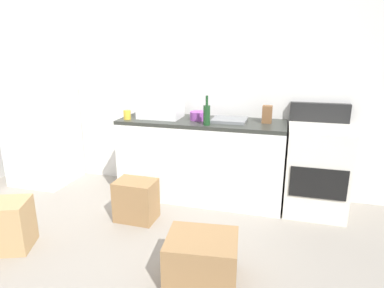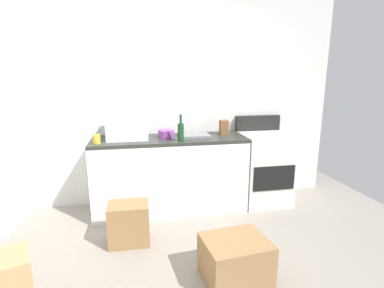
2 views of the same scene
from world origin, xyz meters
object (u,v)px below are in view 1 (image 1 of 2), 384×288
mixing_bowl (199,116)px  cardboard_box_small (202,259)px  refrigerator (40,117)px  stove_oven (316,168)px  cardboard_box_large (136,200)px  knife_block (267,114)px  coffee_mug (127,115)px  wine_bottle (207,114)px  cardboard_box_medium (5,225)px  microwave (161,106)px

mixing_bowl → cardboard_box_small: (0.40, -1.41, -0.77)m
mixing_bowl → refrigerator: bearing=-178.2°
stove_oven → cardboard_box_small: stove_oven is taller
refrigerator → cardboard_box_large: 1.81m
mixing_bowl → cardboard_box_large: size_ratio=0.46×
knife_block → cardboard_box_large: bearing=-147.4°
refrigerator → mixing_bowl: size_ratio=8.83×
coffee_mug → cardboard_box_small: (1.16, -1.23, -0.78)m
refrigerator → knife_block: bearing=2.3°
wine_bottle → cardboard_box_small: wine_bottle is taller
cardboard_box_large → refrigerator: bearing=157.7°
stove_oven → cardboard_box_large: 1.86m
mixing_bowl → cardboard_box_small: bearing=-74.4°
knife_block → mixing_bowl: size_ratio=0.95×
stove_oven → cardboard_box_small: size_ratio=2.16×
refrigerator → stove_oven: bearing=1.0°
refrigerator → stove_oven: size_ratio=1.53×
cardboard_box_small → mixing_bowl: bearing=105.6°
coffee_mug → knife_block: (1.49, 0.23, 0.04)m
cardboard_box_large → cardboard_box_medium: cardboard_box_medium is taller
cardboard_box_large → cardboard_box_medium: (-0.85, -0.76, 0.01)m
refrigerator → wine_bottle: refrigerator is taller
stove_oven → wine_bottle: 1.26m
stove_oven → cardboard_box_medium: size_ratio=2.57×
stove_oven → cardboard_box_medium: stove_oven is taller
mixing_bowl → stove_oven: bearing=-0.3°
cardboard_box_small → coffee_mug: bearing=133.3°
wine_bottle → knife_block: (0.58, 0.27, -0.02)m
mixing_bowl → cardboard_box_large: (-0.45, -0.70, -0.74)m
refrigerator → cardboard_box_small: 2.84m
wine_bottle → mixing_bowl: size_ratio=1.58×
wine_bottle → cardboard_box_medium: (-1.45, -1.24, -0.80)m
stove_oven → microwave: 1.79m
knife_block → cardboard_box_medium: knife_block is taller
cardboard_box_small → wine_bottle: bearing=102.0°
cardboard_box_large → cardboard_box_small: size_ratio=0.80×
microwave → cardboard_box_large: microwave is taller
microwave → knife_block: microwave is taller
knife_block → mixing_bowl: knife_block is taller
wine_bottle → refrigerator: bearing=175.7°
cardboard_box_medium → cardboard_box_small: 1.70m
knife_block → mixing_bowl: (-0.73, -0.05, -0.04)m
stove_oven → coffee_mug: (-2.02, -0.17, 0.48)m
mixing_bowl → wine_bottle: bearing=-57.7°
mixing_bowl → cardboard_box_small: size_ratio=0.37×
stove_oven → mixing_bowl: (-1.25, 0.01, 0.48)m
wine_bottle → knife_block: wine_bottle is taller
coffee_mug → microwave: bearing=30.4°
microwave → knife_block: (1.17, 0.04, -0.05)m
wine_bottle → cardboard_box_small: bearing=-78.0°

